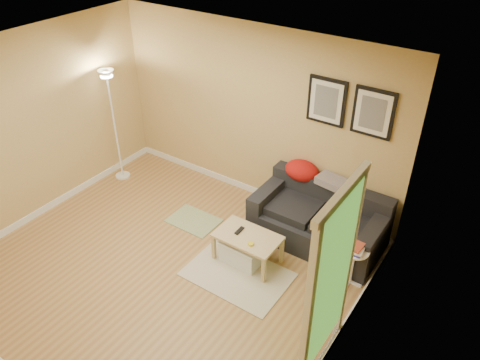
{
  "coord_description": "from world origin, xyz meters",
  "views": [
    {
      "loc": [
        3.2,
        -3.04,
        4.15
      ],
      "look_at": [
        0.55,
        0.85,
        1.05
      ],
      "focal_mm": 34.87,
      "sensor_mm": 36.0,
      "label": 1
    }
  ],
  "objects_px": {
    "sofa": "(318,218)",
    "side_table": "(352,266)",
    "coffee_table": "(248,248)",
    "book_stack": "(356,248)",
    "floor_lamp": "(115,129)",
    "storage_bin": "(243,251)"
  },
  "relations": [
    {
      "from": "sofa",
      "to": "side_table",
      "type": "xyz_separation_m",
      "value": [
        0.69,
        -0.48,
        -0.11
      ]
    },
    {
      "from": "coffee_table",
      "to": "book_stack",
      "type": "distance_m",
      "value": 1.35
    },
    {
      "from": "side_table",
      "to": "floor_lamp",
      "type": "height_order",
      "value": "floor_lamp"
    },
    {
      "from": "storage_bin",
      "to": "side_table",
      "type": "xyz_separation_m",
      "value": [
        1.28,
        0.42,
        0.11
      ]
    },
    {
      "from": "sofa",
      "to": "coffee_table",
      "type": "distance_m",
      "value": 1.03
    },
    {
      "from": "book_stack",
      "to": "floor_lamp",
      "type": "height_order",
      "value": "floor_lamp"
    },
    {
      "from": "sofa",
      "to": "side_table",
      "type": "bearing_deg",
      "value": -34.94
    },
    {
      "from": "sofa",
      "to": "book_stack",
      "type": "bearing_deg",
      "value": -35.02
    },
    {
      "from": "sofa",
      "to": "book_stack",
      "type": "relative_size",
      "value": 7.45
    },
    {
      "from": "sofa",
      "to": "coffee_table",
      "type": "relative_size",
      "value": 2.11
    },
    {
      "from": "side_table",
      "to": "book_stack",
      "type": "bearing_deg",
      "value": -37.94
    },
    {
      "from": "storage_bin",
      "to": "floor_lamp",
      "type": "relative_size",
      "value": 0.28
    },
    {
      "from": "sofa",
      "to": "floor_lamp",
      "type": "xyz_separation_m",
      "value": [
        -3.33,
        -0.35,
        0.48
      ]
    },
    {
      "from": "storage_bin",
      "to": "side_table",
      "type": "bearing_deg",
      "value": 18.05
    },
    {
      "from": "sofa",
      "to": "coffee_table",
      "type": "bearing_deg",
      "value": -122.83
    },
    {
      "from": "book_stack",
      "to": "floor_lamp",
      "type": "xyz_separation_m",
      "value": [
        -4.04,
        0.14,
        0.29
      ]
    },
    {
      "from": "coffee_table",
      "to": "storage_bin",
      "type": "relative_size",
      "value": 1.56
    },
    {
      "from": "coffee_table",
      "to": "book_stack",
      "type": "relative_size",
      "value": 3.53
    },
    {
      "from": "coffee_table",
      "to": "storage_bin",
      "type": "height_order",
      "value": "coffee_table"
    },
    {
      "from": "coffee_table",
      "to": "floor_lamp",
      "type": "relative_size",
      "value": 0.44
    },
    {
      "from": "side_table",
      "to": "floor_lamp",
      "type": "bearing_deg",
      "value": 178.15
    },
    {
      "from": "sofa",
      "to": "coffee_table",
      "type": "height_order",
      "value": "sofa"
    }
  ]
}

